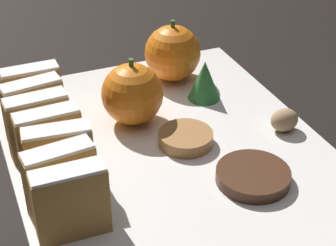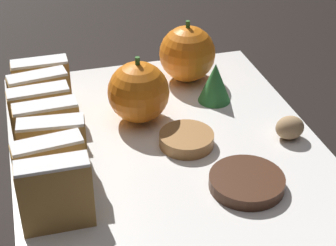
% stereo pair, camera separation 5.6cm
% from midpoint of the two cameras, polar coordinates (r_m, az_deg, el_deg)
% --- Properties ---
extents(ground_plane, '(6.00, 6.00, 0.00)m').
position_cam_midpoint_polar(ground_plane, '(0.58, -2.75, -3.57)').
color(ground_plane, black).
extents(serving_platter, '(0.31, 0.39, 0.01)m').
position_cam_midpoint_polar(serving_platter, '(0.58, -2.76, -3.09)').
color(serving_platter, white).
rests_on(serving_platter, ground_plane).
extents(stollen_slice_front, '(0.06, 0.02, 0.07)m').
position_cam_midpoint_polar(stollen_slice_front, '(0.47, -13.25, -8.01)').
color(stollen_slice_front, '#B28442').
rests_on(stollen_slice_front, serving_platter).
extents(stollen_slice_second, '(0.06, 0.03, 0.07)m').
position_cam_midpoint_polar(stollen_slice_second, '(0.49, -14.05, -5.83)').
color(stollen_slice_second, '#B28442').
rests_on(stollen_slice_second, serving_platter).
extents(stollen_slice_third, '(0.06, 0.03, 0.07)m').
position_cam_midpoint_polar(stollen_slice_third, '(0.52, -14.02, -3.69)').
color(stollen_slice_third, '#B28442').
rests_on(stollen_slice_third, serving_platter).
extents(stollen_slice_fourth, '(0.06, 0.02, 0.07)m').
position_cam_midpoint_polar(stollen_slice_fourth, '(0.54, -14.85, -1.93)').
color(stollen_slice_fourth, '#B28442').
rests_on(stollen_slice_fourth, serving_platter).
extents(stollen_slice_fifth, '(0.06, 0.02, 0.07)m').
position_cam_midpoint_polar(stollen_slice_fifth, '(0.57, -15.76, -0.37)').
color(stollen_slice_fifth, '#B28442').
rests_on(stollen_slice_fifth, serving_platter).
extents(stollen_slice_sixth, '(0.06, 0.03, 0.07)m').
position_cam_midpoint_polar(stollen_slice_sixth, '(0.60, -16.07, 1.17)').
color(stollen_slice_sixth, '#B28442').
rests_on(stollen_slice_sixth, serving_platter).
extents(stollen_slice_back, '(0.06, 0.02, 0.07)m').
position_cam_midpoint_polar(stollen_slice_back, '(0.62, -16.07, 2.63)').
color(stollen_slice_back, '#B28442').
rests_on(stollen_slice_back, serving_platter).
extents(orange_near, '(0.07, 0.07, 0.08)m').
position_cam_midpoint_polar(orange_near, '(0.60, -6.30, 2.87)').
color(orange_near, orange).
rests_on(orange_near, serving_platter).
extents(orange_far, '(0.07, 0.07, 0.08)m').
position_cam_midpoint_polar(orange_far, '(0.69, -1.87, 7.06)').
color(orange_far, orange).
rests_on(orange_far, serving_platter).
extents(walnut, '(0.03, 0.02, 0.02)m').
position_cam_midpoint_polar(walnut, '(0.60, 9.17, 0.22)').
color(walnut, tan).
rests_on(walnut, serving_platter).
extents(chocolate_cookie, '(0.07, 0.07, 0.01)m').
position_cam_midpoint_polar(chocolate_cookie, '(0.53, 5.66, -5.48)').
color(chocolate_cookie, '#472819').
rests_on(chocolate_cookie, serving_platter).
extents(gingerbread_cookie, '(0.06, 0.06, 0.01)m').
position_cam_midpoint_polar(gingerbread_cookie, '(0.58, -1.00, -1.58)').
color(gingerbread_cookie, '#A3703D').
rests_on(gingerbread_cookie, serving_platter).
extents(evergreen_sprig, '(0.04, 0.04, 0.05)m').
position_cam_midpoint_polar(evergreen_sprig, '(0.65, 1.27, 4.31)').
color(evergreen_sprig, '#2D7538').
rests_on(evergreen_sprig, serving_platter).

